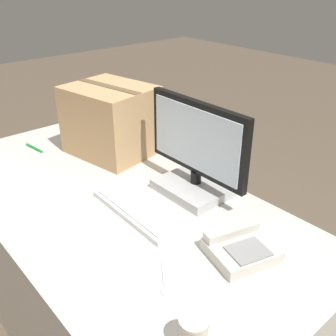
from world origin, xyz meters
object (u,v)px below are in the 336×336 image
(paper_cup_right, at_px, (194,333))
(monitor, at_px, (196,157))
(cardboard_box, at_px, (111,120))
(desk_phone, at_px, (240,248))
(pen_marker, at_px, (34,148))
(keyboard, at_px, (138,210))
(spoon, at_px, (164,284))

(paper_cup_right, bearing_deg, monitor, 135.43)
(monitor, height_order, cardboard_box, monitor)
(desk_phone, xyz_separation_m, paper_cup_right, (0.15, -0.36, 0.02))
(desk_phone, distance_m, paper_cup_right, 0.39)
(paper_cup_right, height_order, pen_marker, paper_cup_right)
(monitor, relative_size, paper_cup_right, 5.10)
(desk_phone, bearing_deg, paper_cup_right, -51.70)
(keyboard, xyz_separation_m, paper_cup_right, (0.56, -0.25, 0.04))
(desk_phone, height_order, cardboard_box, cardboard_box)
(monitor, xyz_separation_m, spoon, (0.33, -0.45, -0.15))
(monitor, bearing_deg, paper_cup_right, -44.57)
(cardboard_box, bearing_deg, spoon, -24.65)
(desk_phone, height_order, pen_marker, desk_phone)
(spoon, bearing_deg, paper_cup_right, 15.10)
(monitor, height_order, spoon, monitor)
(monitor, relative_size, pen_marker, 3.54)
(desk_phone, xyz_separation_m, pen_marker, (-1.22, -0.16, -0.02))
(paper_cup_right, height_order, cardboard_box, cardboard_box)
(keyboard, distance_m, spoon, 0.39)
(keyboard, relative_size, cardboard_box, 0.97)
(desk_phone, distance_m, pen_marker, 1.23)
(desk_phone, distance_m, cardboard_box, 0.95)
(monitor, distance_m, pen_marker, 0.91)
(monitor, distance_m, keyboard, 0.32)
(monitor, distance_m, desk_phone, 0.44)
(pen_marker, bearing_deg, spoon, 166.46)
(paper_cup_right, height_order, spoon, paper_cup_right)
(monitor, height_order, keyboard, monitor)
(paper_cup_right, xyz_separation_m, spoon, (-0.21, 0.08, -0.05))
(monitor, distance_m, paper_cup_right, 0.76)
(monitor, xyz_separation_m, cardboard_box, (-0.55, -0.04, 0.01))
(keyboard, distance_m, pen_marker, 0.81)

